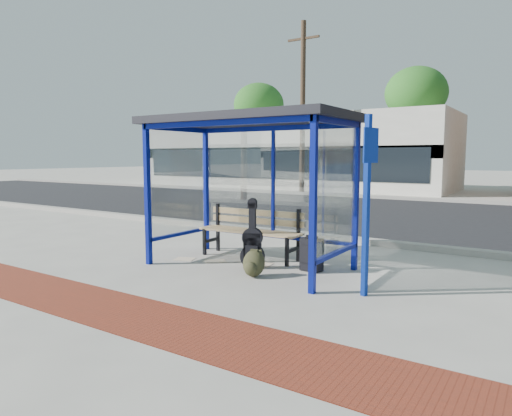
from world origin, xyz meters
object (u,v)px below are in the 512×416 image
Objects in this scene: suitcase at (312,255)px; bench at (252,229)px; backpack at (253,264)px; guitar_bag at (252,244)px.

bench is at bearing 173.91° from suitcase.
backpack is (-0.57, -0.78, -0.07)m from suitcase.
suitcase is at bearing -14.70° from bench.
guitar_bag reaches higher than suitcase.
suitcase is 0.97m from backpack.
bench is at bearing 114.46° from backpack.
bench reaches higher than suitcase.
guitar_bag is 2.61× the size of backpack.
guitar_bag is at bearing -150.88° from suitcase.
suitcase is at bearing 43.77° from backpack.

